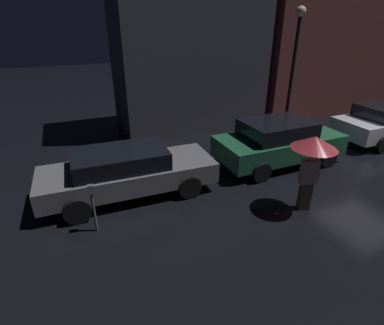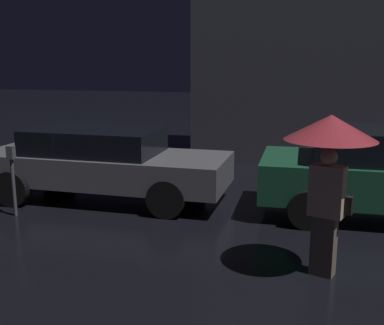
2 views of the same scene
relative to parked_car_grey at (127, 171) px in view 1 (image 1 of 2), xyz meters
The scene contains 8 objects.
ground_plane 8.29m from the parked_car_grey, ahead, with size 60.00×60.00×0.00m, color black.
building_facade_left 7.04m from the parked_car_grey, 52.05° to the left, with size 6.21×3.00×7.01m.
building_facade_right 12.80m from the parked_car_grey, 24.11° to the left, with size 7.75×3.00×7.02m.
parked_car_grey is the anchor object (origin of this frame).
parked_car_green 5.08m from the parked_car_grey, ahead, with size 4.22×2.04×1.49m.
pedestrian_with_umbrella 4.79m from the parked_car_grey, 31.95° to the right, with size 1.09×1.09×2.00m.
parking_meter 1.68m from the parked_car_grey, 128.25° to the right, with size 0.12×0.10×1.21m.
street_lamp_near 8.00m from the parked_car_grey, 18.00° to the left, with size 0.37×0.37×4.89m.
Camera 1 is at (-9.34, -5.95, 4.45)m, focal length 28.00 mm.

